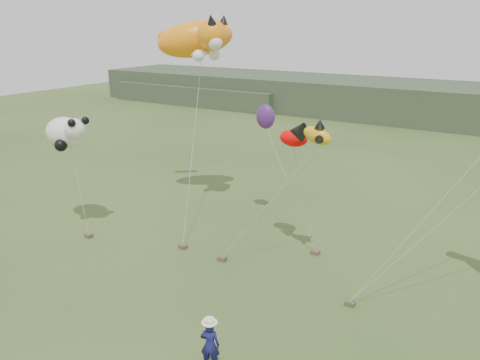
{
  "coord_description": "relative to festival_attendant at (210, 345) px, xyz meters",
  "views": [
    {
      "loc": [
        8.52,
        -10.91,
        10.3
      ],
      "look_at": [
        -0.02,
        3.0,
        4.87
      ],
      "focal_mm": 35.0,
      "sensor_mm": 36.0,
      "label": 1
    }
  ],
  "objects": [
    {
      "name": "fish_kite",
      "position": [
        -0.33,
        7.86,
        5.17
      ],
      "size": [
        2.12,
        1.41,
        1.16
      ],
      "color": "gold",
      "rests_on": "ground"
    },
    {
      "name": "festival_attendant",
      "position": [
        0.0,
        0.0,
        0.0
      ],
      "size": [
        0.72,
        0.59,
        1.69
      ],
      "primitive_type": "imported",
      "rotation": [
        0.0,
        0.0,
        3.48
      ],
      "color": "#151650",
      "rests_on": "ground"
    },
    {
      "name": "panda_kite",
      "position": [
        -12.09,
        5.02,
        4.36
      ],
      "size": [
        2.77,
        1.79,
        1.72
      ],
      "color": "white",
      "rests_on": "ground"
    },
    {
      "name": "sandbag_anchors",
      "position": [
        -3.56,
        6.26,
        -0.75
      ],
      "size": [
        13.77,
        4.62,
        0.19
      ],
      "color": "brown",
      "rests_on": "ground"
    },
    {
      "name": "headland",
      "position": [
        -4.47,
        45.71,
        1.08
      ],
      "size": [
        90.0,
        13.0,
        4.0
      ],
      "color": "#2D3D28",
      "rests_on": "ground"
    },
    {
      "name": "ground",
      "position": [
        -1.36,
        1.02,
        -0.85
      ],
      "size": [
        120.0,
        120.0,
        0.0
      ],
      "primitive_type": "plane",
      "color": "#385123",
      "rests_on": "ground"
    },
    {
      "name": "misc_kites",
      "position": [
        -2.94,
        10.07,
        4.8
      ],
      "size": [
        3.93,
        3.13,
        1.34
      ],
      "color": "#FE0502",
      "rests_on": "ground"
    },
    {
      "name": "cat_kite",
      "position": [
        -8.4,
        11.22,
        8.74
      ],
      "size": [
        5.53,
        4.1,
        2.54
      ],
      "color": "orange",
      "rests_on": "ground"
    }
  ]
}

